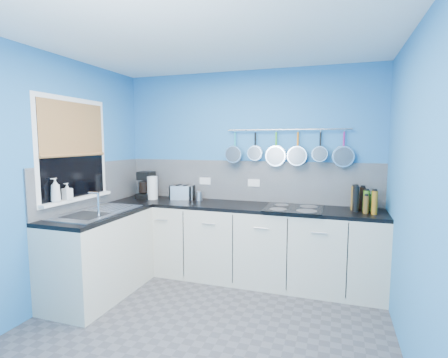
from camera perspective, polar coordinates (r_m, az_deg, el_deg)
The scene contains 42 objects.
floor at distance 3.27m, azimuth -3.62°, elevation -24.07°, with size 3.20×3.00×0.02m, color #47474C.
ceiling at distance 2.95m, azimuth -4.00°, elevation 23.42°, with size 3.20×3.00×0.02m, color white.
wall_back at distance 4.27m, azimuth 3.85°, elevation 1.05°, with size 3.20×0.02×2.50m, color #2A72B1.
wall_front at distance 1.58m, azimuth -25.16°, elevation -8.71°, with size 3.20×0.02×2.50m, color #2A72B1.
wall_left at distance 3.76m, azimuth -27.19°, elevation -0.37°, with size 0.02×3.00×2.50m, color #2A72B1.
wall_right at distance 2.69m, azimuth 29.85°, elevation -2.91°, with size 0.02×3.00×2.50m, color #2A72B1.
backsplash_back at distance 4.26m, azimuth 3.76°, elevation -0.32°, with size 3.20×0.02×0.50m, color #96979A.
backsplash_left at distance 4.19m, azimuth -21.07°, elevation -0.84°, with size 0.02×1.80×0.50m, color #96979A.
cabinet_run_back at distance 4.14m, azimuth 2.67°, elevation -10.72°, with size 3.20×0.60×0.86m, color beige.
worktop_back at distance 4.03m, azimuth 2.70°, elevation -4.59°, with size 3.20×0.60×0.04m, color black.
cabinet_run_left at distance 3.94m, azimuth -20.15°, elevation -11.99°, with size 0.60×1.20×0.86m, color beige.
worktop_left at distance 3.83m, azimuth -20.41°, elevation -5.57°, with size 0.60×1.20×0.04m, color black.
window_frame at distance 3.93m, azimuth -23.93°, elevation 4.44°, with size 0.01×1.00×1.10m, color white.
window_glass at distance 3.93m, azimuth -23.88°, elevation 4.44°, with size 0.01×0.90×1.00m, color black.
bamboo_blind at distance 3.92m, azimuth -23.94°, elevation 7.73°, with size 0.01×0.90×0.55m, color #A87E40.
window_sill at distance 3.96m, azimuth -23.33°, elevation -3.02°, with size 0.10×0.98×0.03m, color white.
sink_unit at distance 3.82m, azimuth -20.43°, elevation -5.22°, with size 0.50×0.95×0.01m, color silver.
mixer_tap at distance 3.56m, azimuth -20.30°, elevation -3.97°, with size 0.12×0.08×0.26m, color silver, non-canonical shape.
socket_left at distance 4.42m, azimuth -3.19°, elevation -0.33°, with size 0.15×0.01×0.09m, color white.
socket_right at distance 4.23m, azimuth 5.03°, elevation -0.65°, with size 0.15×0.01×0.09m, color white.
pot_rail at distance 4.10m, azimuth 10.54°, elevation 8.15°, with size 0.02×0.02×1.45m, color silver.
soap_bottle_a at distance 3.70m, azimuth -26.41°, elevation -1.68°, with size 0.09×0.09×0.24m, color white.
soap_bottle_b at distance 3.81m, azimuth -24.80°, elevation -1.90°, with size 0.08×0.08×0.17m, color white.
paper_towel at distance 4.47m, azimuth -11.90°, elevation -1.46°, with size 0.13×0.13×0.30m, color white.
coffee_maker at distance 4.57m, azimuth -13.02°, elevation -0.97°, with size 0.20×0.22×0.35m, color black, non-canonical shape.
toaster at distance 4.40m, azimuth -7.03°, elevation -2.25°, with size 0.28×0.16×0.18m, color silver.
canister at distance 4.28m, azimuth -4.21°, elevation -2.87°, with size 0.08×0.08×0.12m, color silver.
hob at distance 3.85m, azimuth 11.60°, elevation -4.83°, with size 0.63×0.55×0.01m, color black.
pan_0 at distance 4.22m, azimuth 1.86°, elevation 5.49°, with size 0.21×0.12×0.40m, color silver, non-canonical shape.
pan_1 at distance 4.16m, azimuth 5.24°, elevation 5.65°, with size 0.18×0.06×0.37m, color silver, non-canonical shape.
pan_2 at distance 4.11m, azimuth 8.70°, elevation 5.17°, with size 0.24×0.06×0.43m, color silver, non-canonical shape.
pan_3 at distance 4.07m, azimuth 12.23°, elevation 5.17°, with size 0.23×0.09×0.42m, color silver, non-canonical shape.
pan_4 at distance 4.05m, azimuth 15.83°, elevation 5.42°, with size 0.18×0.11×0.37m, color silver, non-canonical shape.
pan_5 at distance 4.05m, azimuth 19.42°, elevation 4.92°, with size 0.23×0.06×0.42m, color silver, non-canonical shape.
condiment_0 at distance 3.99m, azimuth 23.47°, elevation -3.76°, with size 0.06×0.06×0.16m, color olive.
condiment_1 at distance 3.98m, azimuth 22.17°, elevation -3.08°, with size 0.06×0.06×0.25m, color black.
condiment_2 at distance 3.97m, azimuth 21.01°, elevation -2.99°, with size 0.07×0.07×0.26m, color brown.
condiment_3 at distance 3.90m, azimuth 23.80°, elevation -3.53°, with size 0.07×0.07×0.22m, color #265919.
condiment_4 at distance 3.89m, azimuth 22.74°, elevation -3.46°, with size 0.07×0.07×0.23m, color #3F721E.
condiment_5 at distance 3.87m, azimuth 21.21°, elevation -3.13°, with size 0.06×0.06×0.27m, color black.
condiment_6 at distance 3.80m, azimuth 23.93°, elevation -3.66°, with size 0.06×0.06×0.24m, color #8C5914.
condiment_7 at distance 3.82m, azimuth 22.71°, elevation -3.99°, with size 0.05×0.05×0.18m, color brown.
Camera 1 is at (1.06, -2.61, 1.64)m, focal length 27.27 mm.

